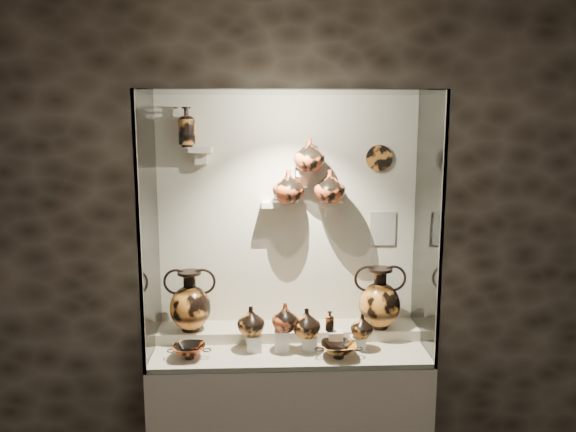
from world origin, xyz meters
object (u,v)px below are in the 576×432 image
at_px(jug_c, 307,323).
at_px(ovoid_vase_b, 309,155).
at_px(amphora_left, 190,301).
at_px(ovoid_vase_a, 288,186).
at_px(jug_b, 285,317).
at_px(lekythos_small, 330,320).
at_px(amphora_right, 380,298).
at_px(jug_e, 362,326).
at_px(jug_a, 251,321).
at_px(lekythos_tall, 187,124).
at_px(kylix_left, 189,350).
at_px(ovoid_vase_c, 330,186).
at_px(kylix_right, 339,349).

xyz_separation_m(jug_c, ovoid_vase_b, (0.03, 0.26, 1.01)).
xyz_separation_m(amphora_left, ovoid_vase_a, (0.63, 0.06, 0.72)).
bearing_deg(ovoid_vase_a, jug_b, -110.93).
bearing_deg(lekythos_small, amphora_right, 38.00).
relative_size(jug_e, ovoid_vase_a, 0.70).
bearing_deg(jug_b, jug_e, -2.88).
height_order(amphora_left, ovoid_vase_a, ovoid_vase_a).
relative_size(lekythos_small, ovoid_vase_b, 0.71).
bearing_deg(amphora_left, jug_a, -41.46).
distance_m(jug_b, lekythos_tall, 1.34).
xyz_separation_m(kylix_left, ovoid_vase_a, (0.61, 0.33, 0.94)).
relative_size(jug_b, kylix_left, 0.69).
bearing_deg(ovoid_vase_a, lekythos_small, -59.08).
distance_m(jug_c, lekythos_small, 0.14).
bearing_deg(jug_b, ovoid_vase_b, 54.47).
relative_size(ovoid_vase_a, ovoid_vase_b, 1.02).
xyz_separation_m(ovoid_vase_b, ovoid_vase_c, (0.13, -0.00, -0.20)).
bearing_deg(kylix_right, kylix_left, 167.75).
height_order(jug_e, lekythos_small, lekythos_small).
distance_m(amphora_right, lekythos_small, 0.40).
height_order(amphora_left, jug_e, amphora_left).
xyz_separation_m(jug_c, jug_e, (0.34, 0.01, -0.03)).
xyz_separation_m(lekythos_small, kylix_right, (0.04, -0.12, -0.14)).
distance_m(lekythos_small, lekythos_tall, 1.50).
relative_size(amphora_right, jug_c, 2.23).
distance_m(jug_b, ovoid_vase_b, 1.02).
height_order(jug_e, lekythos_tall, lekythos_tall).
xyz_separation_m(amphora_right, jug_c, (-0.49, -0.19, -0.09)).
bearing_deg(lekythos_small, ovoid_vase_a, 144.87).
bearing_deg(ovoid_vase_c, jug_e, -29.92).
xyz_separation_m(amphora_right, ovoid_vase_a, (-0.59, 0.06, 0.72)).
distance_m(amphora_left, kylix_left, 0.35).
height_order(amphora_right, jug_a, amphora_right).
distance_m(amphora_left, jug_a, 0.43).
height_order(amphora_left, kylix_right, amphora_left).
xyz_separation_m(jug_e, lekythos_small, (-0.20, 0.00, 0.04)).
distance_m(kylix_left, lekythos_tall, 1.38).
relative_size(amphora_left, amphora_right, 0.98).
relative_size(amphora_left, ovoid_vase_c, 1.89).
xyz_separation_m(kylix_right, lekythos_tall, (-0.92, 0.40, 1.32)).
distance_m(kylix_left, ovoid_vase_a, 1.17).
bearing_deg(amphora_right, ovoid_vase_a, -168.56).
relative_size(jug_c, lekythos_small, 1.24).
relative_size(amphora_right, jug_b, 2.33).
bearing_deg(jug_a, lekythos_tall, 146.02).
bearing_deg(amphora_left, lekythos_small, -30.35).
bearing_deg(jug_a, amphora_left, 156.47).
bearing_deg(ovoid_vase_b, jug_b, -110.89).
relative_size(jug_a, kylix_left, 0.72).
relative_size(jug_a, jug_c, 0.99).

